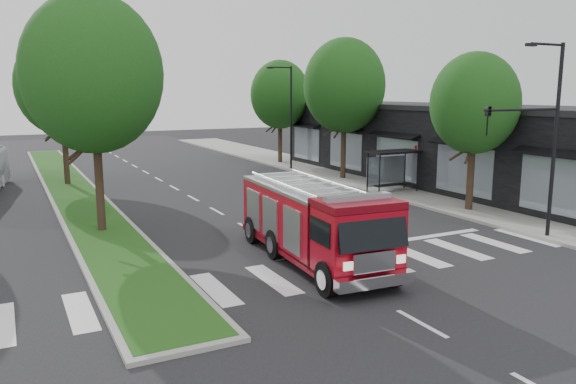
# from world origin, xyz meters

# --- Properties ---
(ground) EXTENTS (140.00, 140.00, 0.00)m
(ground) POSITION_xyz_m (0.00, 0.00, 0.00)
(ground) COLOR black
(ground) RESTS_ON ground
(sidewalk_right) EXTENTS (5.00, 80.00, 0.15)m
(sidewalk_right) POSITION_xyz_m (12.50, 10.00, 0.07)
(sidewalk_right) COLOR gray
(sidewalk_right) RESTS_ON ground
(median) EXTENTS (3.00, 50.00, 0.15)m
(median) POSITION_xyz_m (-6.00, 18.00, 0.08)
(median) COLOR gray
(median) RESTS_ON ground
(storefront_row) EXTENTS (8.00, 30.00, 5.00)m
(storefront_row) POSITION_xyz_m (17.00, 10.00, 2.50)
(storefront_row) COLOR black
(storefront_row) RESTS_ON ground
(bus_shelter) EXTENTS (3.20, 1.60, 2.61)m
(bus_shelter) POSITION_xyz_m (11.20, 8.15, 2.04)
(bus_shelter) COLOR black
(bus_shelter) RESTS_ON ground
(tree_right_near) EXTENTS (4.40, 4.40, 8.05)m
(tree_right_near) POSITION_xyz_m (11.50, 2.00, 5.51)
(tree_right_near) COLOR black
(tree_right_near) RESTS_ON ground
(tree_right_mid) EXTENTS (5.60, 5.60, 9.72)m
(tree_right_mid) POSITION_xyz_m (11.50, 14.00, 6.49)
(tree_right_mid) COLOR black
(tree_right_mid) RESTS_ON ground
(tree_right_far) EXTENTS (5.00, 5.00, 8.73)m
(tree_right_far) POSITION_xyz_m (11.50, 24.00, 5.84)
(tree_right_far) COLOR black
(tree_right_far) RESTS_ON ground
(tree_median_near) EXTENTS (5.80, 5.80, 10.16)m
(tree_median_near) POSITION_xyz_m (-6.00, 6.00, 6.81)
(tree_median_near) COLOR black
(tree_median_near) RESTS_ON ground
(tree_median_far) EXTENTS (5.60, 5.60, 9.72)m
(tree_median_far) POSITION_xyz_m (-6.00, 20.00, 6.49)
(tree_median_far) COLOR black
(tree_median_far) RESTS_ON ground
(streetlight_right_near) EXTENTS (4.08, 0.22, 8.00)m
(streetlight_right_near) POSITION_xyz_m (9.61, -3.50, 4.67)
(streetlight_right_near) COLOR black
(streetlight_right_near) RESTS_ON ground
(streetlight_right_far) EXTENTS (2.11, 0.20, 8.00)m
(streetlight_right_far) POSITION_xyz_m (10.35, 20.00, 4.48)
(streetlight_right_far) COLOR black
(streetlight_right_far) RESTS_ON ground
(fire_engine) EXTENTS (3.15, 8.80, 3.00)m
(fire_engine) POSITION_xyz_m (0.16, -1.86, 1.44)
(fire_engine) COLOR #65050E
(fire_engine) RESTS_ON ground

